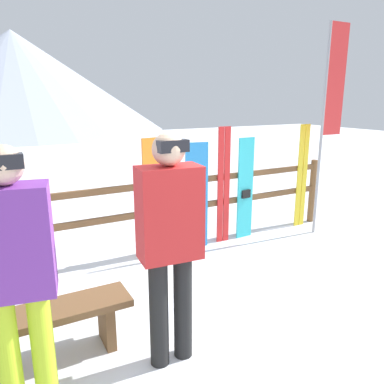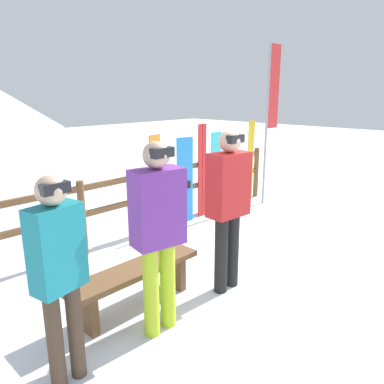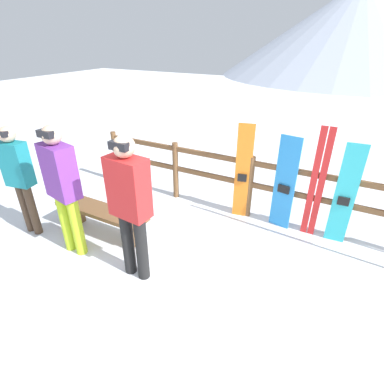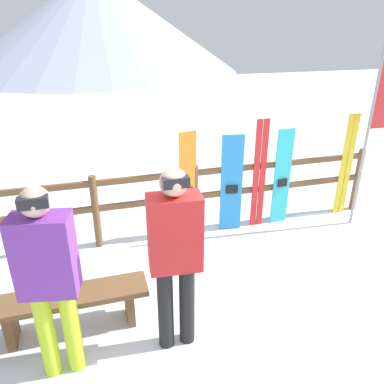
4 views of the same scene
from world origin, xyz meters
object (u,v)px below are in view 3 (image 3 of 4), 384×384
at_px(snowboard_orange, 243,173).
at_px(ski_pair_red, 317,184).
at_px(person_purple, 62,184).
at_px(snowboard_cyan, 345,196).
at_px(snowboard_blue, 285,184).
at_px(person_red, 130,201).
at_px(person_teal, 18,174).
at_px(bench, 102,215).

xyz_separation_m(snowboard_orange, ski_pair_red, (1.09, 0.00, 0.05)).
relative_size(person_purple, snowboard_cyan, 1.20).
distance_m(person_purple, snowboard_blue, 3.10).
bearing_deg(snowboard_orange, ski_pair_red, 0.18).
xyz_separation_m(person_purple, ski_pair_red, (2.80, 1.99, -0.21)).
bearing_deg(snowboard_orange, person_red, -108.64).
height_order(person_teal, snowboard_blue, person_teal).
height_order(person_teal, ski_pair_red, ski_pair_red).
distance_m(person_teal, ski_pair_red, 4.22).
distance_m(person_purple, snowboard_orange, 2.63).
height_order(bench, snowboard_cyan, snowboard_cyan).
height_order(person_teal, person_red, person_red).
bearing_deg(snowboard_blue, person_purple, -139.98).
height_order(person_teal, snowboard_cyan, person_teal).
height_order(person_purple, snowboard_orange, person_purple).
xyz_separation_m(bench, snowboard_blue, (2.28, 1.50, 0.39)).
bearing_deg(ski_pair_red, person_red, -131.91).
height_order(bench, person_teal, person_teal).
xyz_separation_m(person_purple, snowboard_orange, (1.70, 1.98, -0.27)).
bearing_deg(bench, person_teal, -156.22).
relative_size(snowboard_orange, snowboard_blue, 1.06).
bearing_deg(bench, snowboard_cyan, 25.89).
relative_size(person_red, snowboard_cyan, 1.22).
relative_size(person_red, snowboard_blue, 1.23).
height_order(ski_pair_red, snowboard_cyan, ski_pair_red).
relative_size(bench, snowboard_cyan, 1.02).
distance_m(person_purple, person_red, 1.05).
distance_m(person_teal, snowboard_orange, 3.29).
distance_m(person_teal, person_purple, 0.94).
bearing_deg(snowboard_blue, ski_pair_red, 0.45).
bearing_deg(snowboard_blue, snowboard_orange, 179.99).
height_order(person_purple, ski_pair_red, person_purple).
bearing_deg(snowboard_blue, person_red, -123.99).
xyz_separation_m(person_purple, snowboard_cyan, (3.18, 1.98, -0.30)).
xyz_separation_m(person_teal, person_red, (1.98, 0.00, 0.08)).
relative_size(snowboard_orange, ski_pair_red, 0.94).
height_order(snowboard_orange, snowboard_blue, snowboard_orange).
height_order(person_red, snowboard_orange, person_red).
distance_m(ski_pair_red, snowboard_cyan, 0.39).
relative_size(snowboard_blue, ski_pair_red, 0.88).
distance_m(bench, snowboard_orange, 2.26).
xyz_separation_m(snowboard_orange, snowboard_cyan, (1.47, -0.00, -0.04)).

